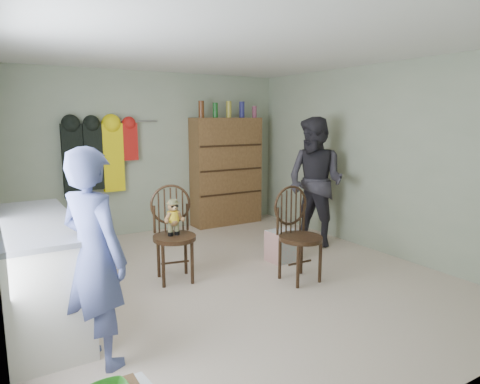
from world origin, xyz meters
TOP-DOWN VIEW (x-y plane):
  - ground_plane at (0.00, 0.00)m, footprint 5.00×5.00m
  - room_walls at (0.00, 0.53)m, footprint 5.00×5.00m
  - counter at (-1.95, 0.00)m, footprint 0.64×1.86m
  - chair_front at (-0.53, 0.35)m, footprint 0.56×0.56m
  - chair_far at (0.65, -0.36)m, footprint 0.47×0.47m
  - striped_bag at (0.90, 0.23)m, footprint 0.40×0.33m
  - person_left at (-1.65, -0.91)m, footprint 0.61×0.70m
  - person_right at (1.71, 0.56)m, footprint 0.89×1.03m
  - dresser at (1.25, 2.30)m, footprint 1.20×0.39m
  - coat_rack at (-0.83, 2.38)m, footprint 1.42×0.12m

SIDE VIEW (x-z plane):
  - ground_plane at x=0.00m, z-range 0.00..0.00m
  - striped_bag at x=0.90m, z-range 0.00..0.39m
  - counter at x=-1.95m, z-range 0.00..0.94m
  - chair_far at x=0.65m, z-range 0.04..1.09m
  - chair_front at x=-0.53m, z-range 0.07..1.14m
  - person_left at x=-1.65m, z-range 0.00..1.61m
  - person_right at x=1.71m, z-range 0.00..1.82m
  - dresser at x=1.25m, z-range -0.12..1.94m
  - coat_rack at x=-0.83m, z-range 0.70..1.80m
  - room_walls at x=0.00m, z-range -0.92..4.08m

